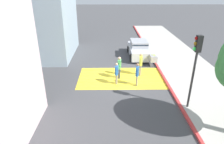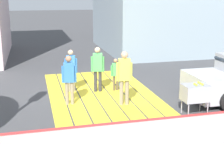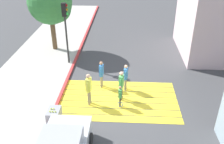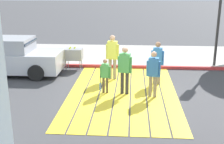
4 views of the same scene
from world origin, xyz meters
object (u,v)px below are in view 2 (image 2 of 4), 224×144
object	(u,v)px
pedestrian_adult_lead	(71,68)
pedestrian_teen_behind	(98,66)
pedestrian_adult_trailing	(124,74)
tennis_ball_cart	(195,93)
pedestrian_adult_side	(69,77)
pedestrian_child_with_racket	(116,73)

from	to	relation	value
pedestrian_adult_lead	pedestrian_teen_behind	xyz separation A→B (m)	(-0.23, -0.97, 0.06)
pedestrian_adult_trailing	pedestrian_teen_behind	size ratio (longest dim) A/B	1.07
tennis_ball_cart	pedestrian_adult_side	world-z (taller)	pedestrian_adult_side
pedestrian_adult_trailing	pedestrian_child_with_racket	world-z (taller)	pedestrian_adult_trailing
pedestrian_adult_lead	pedestrian_child_with_racket	world-z (taller)	pedestrian_adult_lead
tennis_ball_cart	pedestrian_child_with_racket	bearing A→B (deg)	29.71
pedestrian_adult_trailing	pedestrian_child_with_racket	bearing A→B (deg)	-5.18
pedestrian_adult_lead	pedestrian_adult_side	bearing A→B (deg)	170.41
pedestrian_child_with_racket	pedestrian_teen_behind	bearing A→B (deg)	86.74
pedestrian_adult_side	tennis_ball_cart	bearing A→B (deg)	-117.22
pedestrian_teen_behind	pedestrian_child_with_racket	world-z (taller)	pedestrian_teen_behind
pedestrian_adult_side	pedestrian_child_with_racket	bearing A→B (deg)	-59.14
pedestrian_adult_side	pedestrian_teen_behind	xyz separation A→B (m)	(1.17, -1.21, 0.02)
tennis_ball_cart	pedestrian_adult_side	bearing A→B (deg)	62.78
pedestrian_teen_behind	pedestrian_child_with_racket	size ratio (longest dim) A/B	1.36
pedestrian_adult_lead	pedestrian_teen_behind	distance (m)	1.00
pedestrian_adult_trailing	pedestrian_teen_behind	bearing A→B (deg)	18.17
pedestrian_child_with_racket	tennis_ball_cart	bearing A→B (deg)	-150.29
tennis_ball_cart	pedestrian_teen_behind	bearing A→B (deg)	38.39
pedestrian_child_with_racket	pedestrian_adult_lead	bearing A→B (deg)	80.68
tennis_ball_cart	pedestrian_adult_lead	distance (m)	4.70
tennis_ball_cart	pedestrian_adult_lead	world-z (taller)	pedestrian_adult_lead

